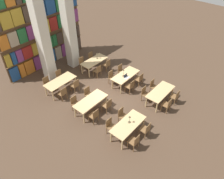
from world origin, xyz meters
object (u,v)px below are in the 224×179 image
(chair_5, at_px, (145,94))
(chair_20, at_px, (98,71))
(reading_table_0, at_px, (128,125))
(chair_10, at_px, (107,105))
(chair_4, at_px, (167,105))
(desk_lamp_0, at_px, (130,118))
(chair_11, at_px, (89,94))
(chair_14, at_px, (139,79))
(desk_lamp_2, at_px, (97,55))
(pillar_left, at_px, (42,34))
(laptop, at_px, (126,77))
(chair_22, at_px, (107,65))
(chair_13, at_px, (112,77))
(chair_19, at_px, (60,76))
(chair_6, at_px, (175,96))
(chair_8, at_px, (94,115))
(reading_table_2, at_px, (91,102))
(pillar_center, at_px, (69,24))
(reading_table_4, at_px, (60,82))
(chair_2, at_px, (146,129))
(desk_lamp_1, at_px, (123,72))
(chair_1, at_px, (111,126))
(chair_21, at_px, (83,63))
(chair_17, at_px, (48,83))
(chair_23, at_px, (92,58))
(chair_9, at_px, (75,103))
(chair_18, at_px, (75,85))
(reading_table_5, at_px, (94,62))
(chair_7, at_px, (153,86))
(chair_16, at_px, (63,93))
(reading_table_1, at_px, (160,93))
(reading_table_3, at_px, (125,76))
(chair_12, at_px, (130,86))
(chair_0, at_px, (134,141))

(chair_5, bearing_deg, chair_20, -88.76)
(reading_table_0, bearing_deg, chair_10, 73.27)
(chair_4, bearing_deg, desk_lamp_0, 165.40)
(chair_11, relative_size, chair_14, 1.00)
(chair_20, distance_m, desk_lamp_2, 1.18)
(chair_4, bearing_deg, pillar_left, 106.16)
(laptop, height_order, chair_22, laptop)
(chair_13, relative_size, chair_19, 1.00)
(chair_6, distance_m, chair_8, 4.63)
(reading_table_2, bearing_deg, pillar_center, 59.36)
(reading_table_4, bearing_deg, chair_22, -11.31)
(chair_14, height_order, chair_22, same)
(chair_2, distance_m, desk_lamp_1, 4.04)
(pillar_center, bearing_deg, chair_2, -105.40)
(chair_6, distance_m, chair_13, 3.92)
(chair_1, bearing_deg, chair_5, -178.74)
(chair_13, relative_size, chair_21, 1.00)
(chair_17, xyz_separation_m, chair_21, (2.90, 0.03, 0.00))
(chair_13, xyz_separation_m, reading_table_4, (-2.52, 1.83, 0.18))
(pillar_left, distance_m, laptop, 5.41)
(pillar_center, distance_m, chair_23, 2.84)
(chair_9, xyz_separation_m, chair_18, (1.04, 1.16, 0.00))
(chair_8, height_order, chair_18, same)
(reading_table_4, distance_m, chair_20, 2.56)
(chair_1, height_order, reading_table_5, chair_1)
(pillar_center, relative_size, chair_6, 6.84)
(pillar_center, relative_size, chair_5, 6.84)
(chair_1, distance_m, reading_table_5, 5.53)
(chair_14, bearing_deg, chair_1, -164.49)
(chair_4, distance_m, chair_7, 1.64)
(chair_13, distance_m, reading_table_5, 1.90)
(chair_16, bearing_deg, reading_table_1, -51.34)
(reading_table_3, relative_size, chair_22, 2.14)
(chair_11, distance_m, chair_21, 3.26)
(chair_13, bearing_deg, chair_16, -21.01)
(pillar_left, distance_m, chair_1, 6.52)
(chair_12, bearing_deg, reading_table_0, -145.30)
(reading_table_4, bearing_deg, chair_6, -58.86)
(chair_7, xyz_separation_m, chair_11, (-2.95, 2.41, 0.00))
(reading_table_0, relative_size, chair_1, 2.14)
(pillar_center, xyz_separation_m, chair_21, (0.06, -0.89, -2.53))
(chair_1, bearing_deg, chair_20, -129.22)
(chair_2, xyz_separation_m, chair_17, (-0.83, 6.42, 0.00))
(desk_lamp_0, bearing_deg, chair_12, 35.62)
(chair_8, xyz_separation_m, chair_23, (3.89, 3.97, 0.00))
(reading_table_0, relative_size, chair_9, 2.14)
(chair_2, height_order, chair_19, same)
(desk_lamp_1, xyz_separation_m, chair_18, (-2.25, 1.81, -0.59))
(chair_0, distance_m, chair_16, 5.02)
(chair_14, bearing_deg, reading_table_1, -105.45)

